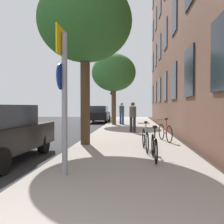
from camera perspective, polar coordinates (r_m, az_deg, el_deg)
The scene contains 13 objects.
ground_plane at distance 16.28m, azimuth -8.15°, elevation -4.30°, with size 41.80×41.80×0.00m, color #332D28.
road_asphalt at distance 16.87m, azimuth -15.14°, elevation -4.12°, with size 7.00×38.00×0.01m, color #2D2D30.
sidewalk at distance 15.86m, azimuth 4.30°, elevation -4.22°, with size 4.20×38.00×0.12m, color #9E9389.
sign_post at distance 5.40m, azimuth -11.10°, elevation 5.10°, with size 0.16×0.60×3.15m.
traffic_light at distance 24.91m, azimuth 0.11°, elevation 3.44°, with size 0.43×0.24×3.49m.
tree_near at distance 10.18m, azimuth -6.22°, elevation 19.74°, with size 3.61×3.61×6.26m.
tree_far at distance 20.32m, azimuth 0.40°, elevation 8.97°, with size 3.56×3.56×5.72m.
bicycle_0 at distance 6.96m, azimuth 9.68°, elevation -7.80°, with size 0.42×1.66×0.95m.
bicycle_1 at distance 8.36m, azimuth 7.65°, elevation -6.15°, with size 0.42×1.78×0.98m.
bicycle_2 at distance 10.71m, azimuth 12.11°, elevation -4.53°, with size 0.50×1.63×0.98m.
pedestrian_0 at distance 14.06m, azimuth 4.79°, elevation -0.69°, with size 0.54×0.54×1.71m.
pedestrian_1 at distance 20.35m, azimuth 2.26°, elevation 0.02°, with size 0.51×0.51×1.77m.
car_1 at distance 24.11m, azimuth -2.93°, elevation -0.46°, with size 1.87×4.47×1.62m.
Camera 1 is at (1.24, -0.79, 1.59)m, focal length 39.84 mm.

